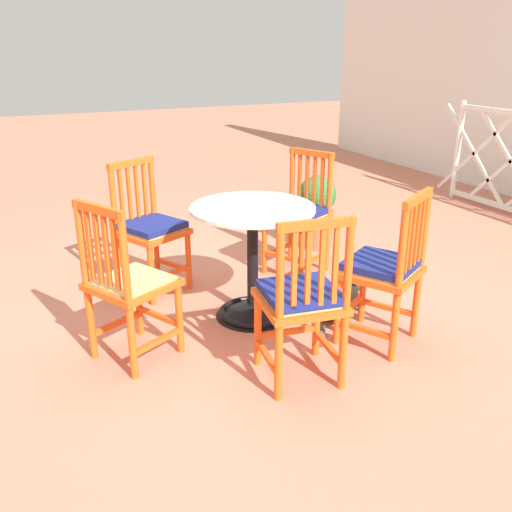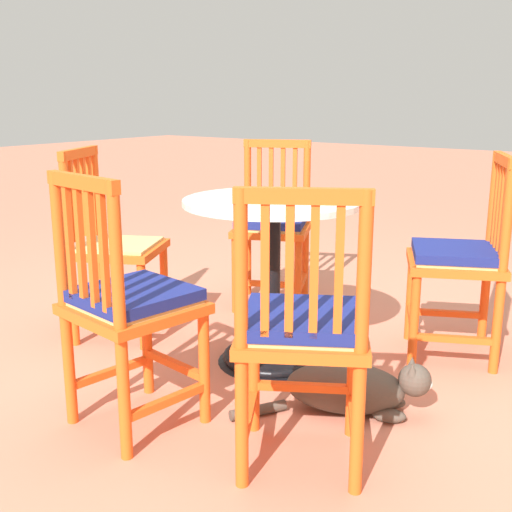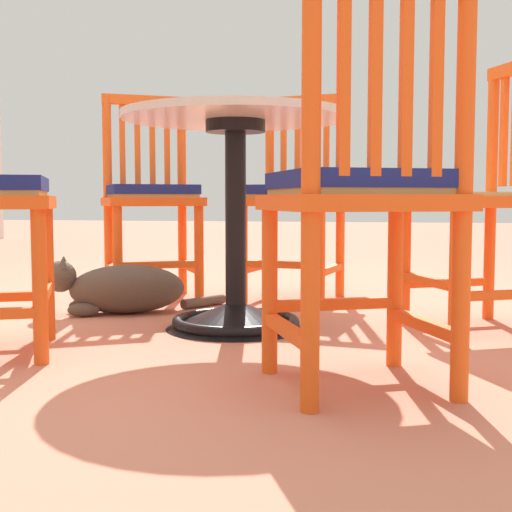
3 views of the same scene
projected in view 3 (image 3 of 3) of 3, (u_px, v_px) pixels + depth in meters
The scene contains 7 objects.
ground_plane at pixel (225, 329), 2.37m from camera, with size 24.00×24.00×0.00m, color #C6755B.
cafe_table at pixel (236, 246), 2.37m from camera, with size 0.76×0.76×0.73m.
orange_chair_by_planter at pixel (295, 198), 3.07m from camera, with size 0.46×0.46×0.91m.
orange_chair_at_corner at pixel (151, 198), 3.06m from camera, with size 0.55×0.55×0.91m.
orange_chair_near_fence at pixel (362, 196), 1.59m from camera, with size 0.53×0.53×0.91m.
orange_chair_facing_out at pixel (483, 201), 2.35m from camera, with size 0.54×0.54×0.91m.
tabby_cat at pixel (118, 289), 2.70m from camera, with size 0.50×0.61×0.23m.
Camera 3 is at (-2.27, -0.59, 0.44)m, focal length 49.06 mm.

